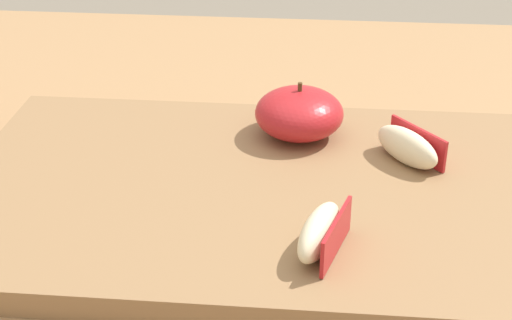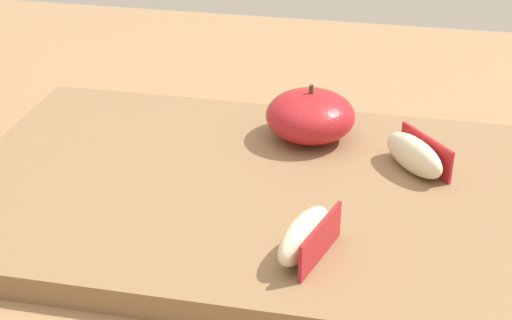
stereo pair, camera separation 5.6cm
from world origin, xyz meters
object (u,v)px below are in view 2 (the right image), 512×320
object	(u,v)px
cutting_board	(256,195)
apple_wedge_right	(415,155)
apple_wedge_near_knife	(306,236)
apple_half_skin_up	(310,116)

from	to	relation	value
cutting_board	apple_wedge_right	world-z (taller)	apple_wedge_right
apple_wedge_near_knife	apple_half_skin_up	bearing A→B (deg)	97.29
apple_half_skin_up	apple_wedge_right	bearing A→B (deg)	-24.33
apple_half_skin_up	cutting_board	bearing A→B (deg)	-108.69
apple_wedge_right	apple_half_skin_up	bearing A→B (deg)	155.67
apple_wedge_near_knife	apple_wedge_right	bearing A→B (deg)	62.43
cutting_board	apple_half_skin_up	world-z (taller)	apple_half_skin_up
cutting_board	apple_wedge_right	xyz separation A→B (m)	(0.11, 0.04, 0.02)
cutting_board	apple_half_skin_up	size ratio (longest dim) A/B	6.04
apple_wedge_right	apple_wedge_near_knife	world-z (taller)	same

